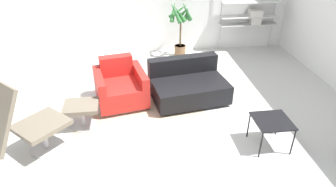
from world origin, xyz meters
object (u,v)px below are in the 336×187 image
(armchair_red, at_px, (120,88))
(lounge_chair, at_px, (10,117))
(shelf_unit, at_px, (252,15))
(couch_low, at_px, (188,86))
(ottoman, at_px, (81,110))
(potted_plant, at_px, (180,26))
(side_table, at_px, (272,123))

(armchair_red, bearing_deg, lounge_chair, 35.96)
(shelf_unit, bearing_deg, couch_low, -131.78)
(ottoman, relative_size, potted_plant, 0.39)
(shelf_unit, bearing_deg, ottoman, -142.94)
(couch_low, bearing_deg, shelf_unit, -140.53)
(potted_plant, height_order, shelf_unit, shelf_unit)
(armchair_red, relative_size, side_table, 2.00)
(side_table, height_order, shelf_unit, shelf_unit)
(potted_plant, bearing_deg, shelf_unit, 6.18)
(lounge_chair, bearing_deg, armchair_red, 90.85)
(potted_plant, distance_m, shelf_unit, 1.67)
(lounge_chair, height_order, ottoman, lounge_chair)
(potted_plant, bearing_deg, lounge_chair, -128.55)
(ottoman, bearing_deg, side_table, -17.10)
(ottoman, xyz_separation_m, potted_plant, (1.85, 2.47, 0.40))
(ottoman, relative_size, armchair_red, 0.52)
(lounge_chair, relative_size, side_table, 2.58)
(side_table, bearing_deg, ottoman, 162.90)
(armchair_red, height_order, side_table, armchair_red)
(potted_plant, bearing_deg, armchair_red, -124.99)
(lounge_chair, distance_m, side_table, 3.23)
(ottoman, height_order, side_table, side_table)
(ottoman, distance_m, shelf_unit, 4.43)
(side_table, bearing_deg, shelf_unit, 74.21)
(lounge_chair, height_order, couch_low, lounge_chair)
(lounge_chair, xyz_separation_m, ottoman, (0.67, 0.70, -0.41))
(lounge_chair, relative_size, potted_plant, 0.96)
(side_table, distance_m, potted_plant, 3.34)
(side_table, distance_m, shelf_unit, 3.59)
(potted_plant, bearing_deg, couch_low, -95.20)
(armchair_red, bearing_deg, ottoman, 36.95)
(ottoman, bearing_deg, potted_plant, 53.12)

